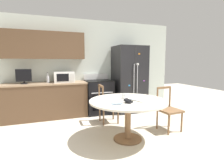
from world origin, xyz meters
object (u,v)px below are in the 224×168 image
at_px(microwave, 64,77).
at_px(countertop_tv, 24,76).
at_px(counter_bottle, 48,79).
at_px(dining_chair_far, 108,104).
at_px(dining_chair_right, 169,110).
at_px(candle_glass, 124,96).
at_px(refrigerator, 129,79).
at_px(wallet, 128,101).
at_px(oven_range, 99,96).

xyz_separation_m(microwave, countertop_tv, (-0.94, -0.05, 0.05)).
bearing_deg(microwave, counter_bottle, 174.23).
height_order(microwave, dining_chair_far, microwave).
bearing_deg(dining_chair_right, microwave, -47.28).
xyz_separation_m(counter_bottle, candle_glass, (1.35, -1.77, -0.22)).
height_order(microwave, candle_glass, microwave).
bearing_deg(dining_chair_far, candle_glass, 5.33).
xyz_separation_m(counter_bottle, dining_chair_right, (2.34, -1.81, -0.56)).
xyz_separation_m(refrigerator, microwave, (-1.82, 0.13, 0.10)).
bearing_deg(dining_chair_right, candle_glass, -7.21).
relative_size(counter_bottle, dining_chair_right, 0.29).
height_order(microwave, wallet, microwave).
distance_m(dining_chair_far, candle_glass, 0.91).
distance_m(counter_bottle, wallet, 2.49).
bearing_deg(dining_chair_far, wallet, -0.02).
bearing_deg(microwave, dining_chair_far, -45.10).
bearing_deg(candle_glass, refrigerator, 61.63).
distance_m(dining_chair_far, wallet, 1.24).
relative_size(counter_bottle, candle_glass, 3.02).
relative_size(refrigerator, oven_range, 1.73).
bearing_deg(oven_range, microwave, 176.31).
bearing_deg(countertop_tv, dining_chair_far, -24.80).
height_order(refrigerator, dining_chair_right, refrigerator).
height_order(candle_glass, wallet, candle_glass).
bearing_deg(microwave, countertop_tv, -176.88).
bearing_deg(refrigerator, microwave, 176.02).
relative_size(microwave, candle_glass, 5.85).
height_order(oven_range, dining_chair_far, oven_range).
height_order(counter_bottle, dining_chair_far, counter_bottle).
relative_size(refrigerator, microwave, 3.71).
xyz_separation_m(oven_range, dining_chair_far, (-0.02, -0.84, -0.03)).
distance_m(refrigerator, dining_chair_far, 1.30).
bearing_deg(dining_chair_far, oven_range, 180.00).
bearing_deg(microwave, wallet, -67.63).
bearing_deg(wallet, refrigerator, 64.08).
relative_size(microwave, counter_bottle, 1.94).
height_order(countertop_tv, dining_chair_right, countertop_tv).
height_order(dining_chair_right, candle_glass, dining_chair_right).
bearing_deg(microwave, candle_glass, -61.30).
relative_size(candle_glass, wallet, 0.49).
xyz_separation_m(countertop_tv, counter_bottle, (0.54, 0.09, -0.09)).
height_order(oven_range, countertop_tv, countertop_tv).
relative_size(counter_bottle, dining_chair_far, 0.29).
bearing_deg(counter_bottle, dining_chair_far, -35.92).
xyz_separation_m(refrigerator, wallet, (-0.96, -1.97, -0.16)).
xyz_separation_m(countertop_tv, dining_chair_far, (1.83, -0.85, -0.65)).
bearing_deg(oven_range, dining_chair_far, -91.55).
xyz_separation_m(microwave, candle_glass, (0.95, -1.73, -0.26)).
bearing_deg(dining_chair_far, countertop_tv, -113.25).
bearing_deg(refrigerator, oven_range, 175.72).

